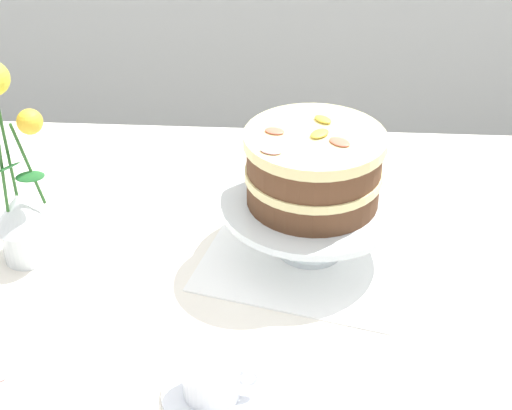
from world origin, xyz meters
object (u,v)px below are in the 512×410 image
layer_cake (314,168)px  teacup (212,382)px  flower_vase (18,197)px  dining_table (219,325)px  cake_stand (312,209)px

layer_cake → teacup: size_ratio=1.64×
layer_cake → flower_vase: bearing=-174.6°
dining_table → cake_stand: (0.14, 0.09, 0.17)m
dining_table → teacup: 0.26m
layer_cake → teacup: 0.37m
cake_stand → teacup: 0.35m
teacup → layer_cake: bearing=68.8°
flower_vase → teacup: flower_vase is taller
cake_stand → flower_vase: flower_vase is taller
flower_vase → dining_table: bearing=-8.9°
dining_table → layer_cake: bearing=32.8°
cake_stand → flower_vase: 0.46m
flower_vase → teacup: bearing=-40.0°
layer_cake → flower_vase: 0.46m
layer_cake → teacup: (-0.12, -0.32, -0.13)m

